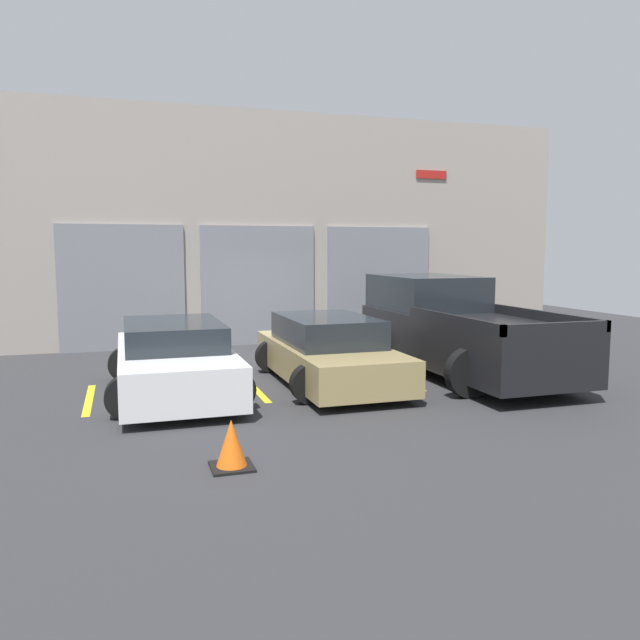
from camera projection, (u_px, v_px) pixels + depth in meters
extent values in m
plane|color=#2D2D30|center=(298.00, 364.00, 13.20)|extent=(28.00, 28.00, 0.00)
cube|color=#9E9389|center=(263.00, 229.00, 16.00)|extent=(16.77, 0.60, 5.86)
cube|color=slate|center=(122.00, 288.00, 14.78)|extent=(2.90, 0.08, 3.00)
cube|color=slate|center=(259.00, 285.00, 15.78)|extent=(2.90, 0.08, 3.00)
cube|color=slate|center=(379.00, 283.00, 16.77)|extent=(2.90, 0.08, 3.00)
cube|color=#B21E19|center=(432.00, 175.00, 16.90)|extent=(0.90, 0.03, 0.22)
cube|color=black|center=(462.00, 339.00, 12.01)|extent=(1.94, 5.54, 0.91)
cube|color=#1E2328|center=(426.00, 292.00, 13.37)|extent=(1.79, 2.49, 0.71)
cube|color=black|center=(452.00, 320.00, 10.49)|extent=(0.08, 3.05, 0.18)
cube|color=black|center=(545.00, 316.00, 11.05)|extent=(0.08, 3.05, 0.18)
cube|color=black|center=(557.00, 328.00, 9.37)|extent=(1.94, 0.08, 0.18)
cylinder|color=black|center=(385.00, 343.00, 13.41)|extent=(0.82, 0.22, 0.82)
cylinder|color=black|center=(456.00, 339.00, 13.93)|extent=(0.82, 0.22, 0.82)
cylinder|color=black|center=(469.00, 373.00, 10.16)|extent=(0.82, 0.22, 0.82)
cylinder|color=black|center=(558.00, 367.00, 10.68)|extent=(0.82, 0.22, 0.82)
cube|color=white|center=(174.00, 366.00, 10.40)|extent=(1.78, 4.36, 0.65)
cube|color=#1E2328|center=(173.00, 334.00, 10.45)|extent=(1.56, 2.40, 0.41)
cylinder|color=black|center=(125.00, 364.00, 11.47)|extent=(0.62, 0.22, 0.62)
cylinder|color=black|center=(210.00, 360.00, 11.93)|extent=(0.62, 0.22, 0.62)
cylinder|color=black|center=(127.00, 397.00, 8.91)|extent=(0.62, 0.22, 0.62)
cylinder|color=black|center=(235.00, 390.00, 9.38)|extent=(0.62, 0.22, 0.62)
cube|color=#9E8956|center=(328.00, 360.00, 11.23)|extent=(1.70, 4.25, 0.58)
cube|color=#1E2328|center=(327.00, 330.00, 11.27)|extent=(1.50, 2.34, 0.49)
cylinder|color=black|center=(272.00, 356.00, 12.26)|extent=(0.63, 0.22, 0.63)
cylinder|color=black|center=(342.00, 353.00, 12.71)|extent=(0.63, 0.22, 0.63)
cylinder|color=black|center=(310.00, 384.00, 9.77)|extent=(0.63, 0.22, 0.63)
cylinder|color=black|center=(397.00, 378.00, 10.22)|extent=(0.63, 0.22, 0.63)
cube|color=gold|center=(89.00, 399.00, 10.05)|extent=(0.12, 2.20, 0.01)
cube|color=gold|center=(255.00, 388.00, 10.87)|extent=(0.12, 2.20, 0.01)
cube|color=gold|center=(397.00, 378.00, 11.68)|extent=(0.12, 2.20, 0.01)
cube|color=gold|center=(521.00, 370.00, 12.50)|extent=(0.12, 2.20, 0.01)
cube|color=black|center=(232.00, 467.00, 6.92)|extent=(0.47, 0.47, 0.03)
cone|color=orange|center=(231.00, 444.00, 6.89)|extent=(0.36, 0.36, 0.55)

